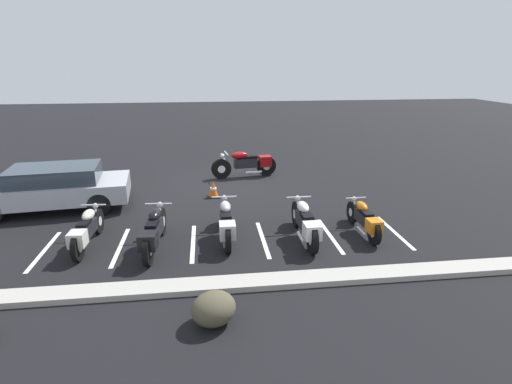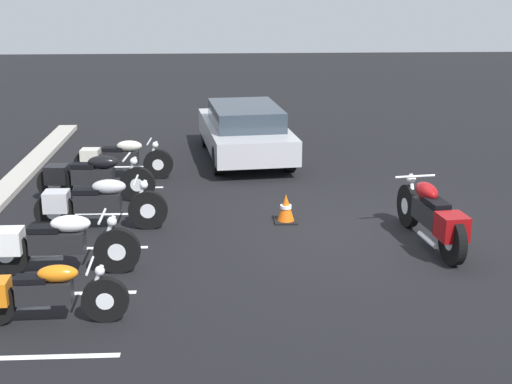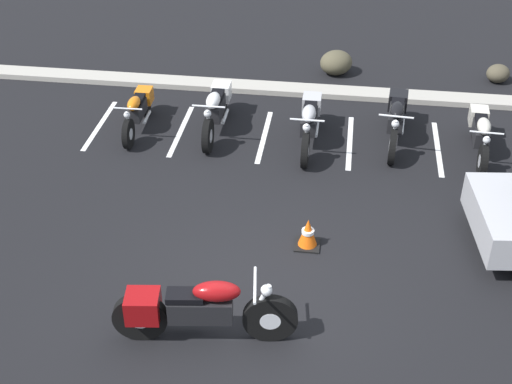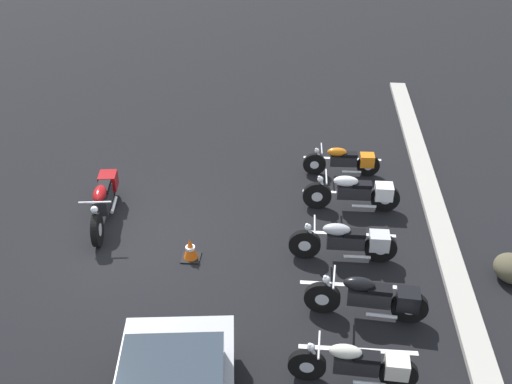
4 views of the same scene
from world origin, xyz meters
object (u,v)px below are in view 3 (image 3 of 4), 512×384
parked_bike_1 (216,108)px  traffic_cone (308,234)px  parked_bike_4 (480,132)px  landscape_rock_0 (498,73)px  parked_bike_2 (309,120)px  landscape_rock_1 (336,63)px  motorcycle_maroon_featured (195,309)px  parked_bike_0 (138,109)px  parked_bike_3 (396,117)px

parked_bike_1 → traffic_cone: parked_bike_1 is taller
parked_bike_4 → landscape_rock_0: size_ratio=3.93×
parked_bike_2 → parked_bike_4: parked_bike_2 is taller
parked_bike_4 → landscape_rock_1: (-2.86, 3.23, -0.16)m
motorcycle_maroon_featured → parked_bike_4: 7.02m
parked_bike_2 → landscape_rock_1: bearing=173.4°
parked_bike_0 → landscape_rock_1: bearing=127.9°
landscape_rock_0 → landscape_rock_1: size_ratio=0.71×
parked_bike_4 → parked_bike_1: bearing=-90.2°
parked_bike_3 → parked_bike_4: (1.57, -0.33, -0.03)m
motorcycle_maroon_featured → landscape_rock_0: size_ratio=4.58×
parked_bike_2 → traffic_cone: size_ratio=4.45×
parked_bike_2 → landscape_rock_0: bearing=129.4°
parked_bike_0 → parked_bike_4: size_ratio=0.93×
motorcycle_maroon_featured → parked_bike_3: size_ratio=1.08×
parked_bike_1 → landscape_rock_1: bearing=142.2°
parked_bike_3 → traffic_cone: 3.92m
parked_bike_2 → parked_bike_4: 3.24m
parked_bike_1 → parked_bike_2: (1.89, -0.28, -0.00)m
parked_bike_4 → landscape_rock_1: 4.31m
parked_bike_1 → traffic_cone: (2.13, -3.57, -0.24)m
parked_bike_0 → parked_bike_4: bearing=87.9°
parked_bike_4 → landscape_rock_0: 3.41m
landscape_rock_1 → traffic_cone: size_ratio=1.51×
parked_bike_1 → landscape_rock_1: 3.75m
parked_bike_1 → parked_bike_3: bearing=90.9°
parked_bike_1 → parked_bike_2: parked_bike_1 is taller
motorcycle_maroon_featured → traffic_cone: size_ratio=4.89×
parked_bike_1 → landscape_rock_0: parked_bike_1 is taller
parked_bike_0 → landscape_rock_1: (3.84, 3.15, -0.13)m
parked_bike_4 → traffic_cone: 4.48m
landscape_rock_1 → parked_bike_4: bearing=-48.5°
traffic_cone → parked_bike_2: bearing=94.1°
landscape_rock_0 → parked_bike_2: bearing=-140.7°
parked_bike_1 → parked_bike_3: size_ratio=0.99×
parked_bike_3 → landscape_rock_0: 3.83m
landscape_rock_1 → traffic_cone: 6.54m
parked_bike_0 → parked_bike_2: 3.46m
parked_bike_1 → landscape_rock_1: parked_bike_1 is taller
parked_bike_2 → parked_bike_3: size_ratio=0.99×
motorcycle_maroon_featured → parked_bike_1: (-0.80, 5.78, -0.04)m
parked_bike_0 → parked_bike_2: bearing=86.9°
parked_bike_0 → landscape_rock_1: parked_bike_0 is taller
parked_bike_0 → parked_bike_4: parked_bike_4 is taller
traffic_cone → parked_bike_4: bearing=47.8°
motorcycle_maroon_featured → parked_bike_2: size_ratio=1.10×
parked_bike_0 → landscape_rock_0: parked_bike_0 is taller
landscape_rock_0 → landscape_rock_1: landscape_rock_1 is taller
motorcycle_maroon_featured → parked_bike_3: 6.47m
parked_bike_1 → parked_bike_3: parked_bike_3 is taller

